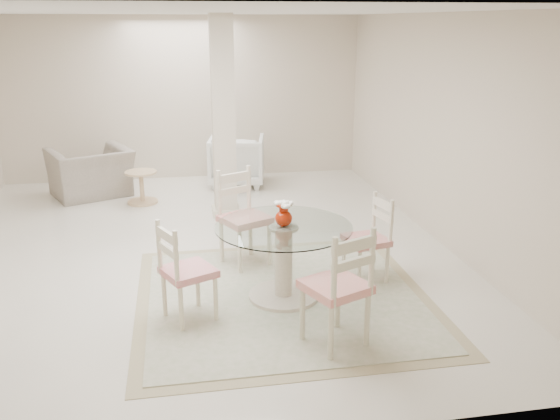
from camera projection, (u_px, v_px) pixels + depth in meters
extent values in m
plane|color=white|center=(194.00, 249.00, 7.07)|extent=(7.00, 7.00, 0.00)
cube|color=beige|center=(183.00, 99.00, 9.94)|extent=(6.00, 0.02, 2.70)
cube|color=beige|center=(206.00, 252.00, 3.37)|extent=(6.00, 0.02, 2.70)
cube|color=beige|center=(439.00, 129.00, 7.15)|extent=(0.02, 7.00, 2.70)
cube|color=white|center=(183.00, 11.00, 6.24)|extent=(6.00, 7.00, 0.02)
cube|color=beige|center=(223.00, 118.00, 7.96)|extent=(0.30, 0.30, 2.70)
cube|color=tan|center=(284.00, 298.00, 5.82)|extent=(2.84, 2.84, 0.01)
cube|color=beige|center=(284.00, 297.00, 5.82)|extent=(2.60, 2.60, 0.01)
cylinder|color=beige|center=(284.00, 296.00, 5.82)|extent=(0.68, 0.68, 0.05)
cylinder|color=beige|center=(284.00, 261.00, 5.70)|extent=(0.17, 0.17, 0.70)
cylinder|color=beige|center=(284.00, 229.00, 5.60)|extent=(0.28, 0.28, 0.03)
cylinder|color=white|center=(284.00, 227.00, 5.60)|extent=(1.31, 1.31, 0.01)
ellipsoid|color=#A81D05|center=(284.00, 218.00, 5.57)|extent=(0.16, 0.16, 0.16)
cylinder|color=#A81D05|center=(284.00, 208.00, 5.54)|extent=(0.09, 0.09, 0.05)
cylinder|color=#A81D05|center=(284.00, 205.00, 5.53)|extent=(0.14, 0.14, 0.02)
ellipsoid|color=white|center=(284.00, 203.00, 5.52)|extent=(0.09, 0.09, 0.04)
ellipsoid|color=white|center=(289.00, 203.00, 5.55)|extent=(0.09, 0.09, 0.04)
ellipsoid|color=white|center=(278.00, 203.00, 5.55)|extent=(0.09, 0.09, 0.04)
ellipsoid|color=white|center=(286.00, 206.00, 5.48)|extent=(0.09, 0.09, 0.04)
cylinder|color=beige|center=(344.00, 259.00, 6.25)|extent=(0.04, 0.04, 0.42)
cylinder|color=beige|center=(359.00, 270.00, 5.96)|extent=(0.04, 0.04, 0.42)
cylinder|color=beige|center=(371.00, 254.00, 6.36)|extent=(0.04, 0.04, 0.42)
cylinder|color=beige|center=(387.00, 265.00, 6.08)|extent=(0.04, 0.04, 0.42)
cube|color=#B01C12|center=(366.00, 240.00, 6.09)|extent=(0.48, 0.48, 0.06)
cube|color=beige|center=(383.00, 210.00, 6.06)|extent=(0.12, 0.36, 0.49)
cylinder|color=#EEE1C4|center=(240.00, 253.00, 6.31)|extent=(0.05, 0.05, 0.49)
cylinder|color=#EEE1C4|center=(269.00, 245.00, 6.52)|extent=(0.05, 0.05, 0.49)
cylinder|color=#EEE1C4|center=(222.00, 242.00, 6.60)|extent=(0.05, 0.05, 0.49)
cylinder|color=#EEE1C4|center=(250.00, 235.00, 6.82)|extent=(0.05, 0.05, 0.49)
cube|color=red|center=(245.00, 220.00, 6.47)|extent=(0.63, 0.63, 0.07)
cube|color=#EEE1C4|center=(234.00, 184.00, 6.53)|extent=(0.40, 0.23, 0.58)
cylinder|color=#F7EDCB|center=(216.00, 299.00, 5.32)|extent=(0.04, 0.04, 0.44)
cylinder|color=#F7EDCB|center=(198.00, 286.00, 5.58)|extent=(0.04, 0.04, 0.44)
cylinder|color=#F7EDCB|center=(181.00, 309.00, 5.13)|extent=(0.04, 0.04, 0.44)
cylinder|color=#F7EDCB|center=(164.00, 295.00, 5.40)|extent=(0.04, 0.04, 0.44)
cube|color=red|center=(189.00, 272.00, 5.28)|extent=(0.56, 0.56, 0.07)
cube|color=#F7EDCB|center=(167.00, 243.00, 5.08)|extent=(0.20, 0.36, 0.51)
cylinder|color=beige|center=(338.00, 303.00, 5.19)|extent=(0.05, 0.05, 0.49)
cylinder|color=beige|center=(302.00, 314.00, 4.99)|extent=(0.05, 0.05, 0.49)
cylinder|color=beige|center=(367.00, 320.00, 4.89)|extent=(0.05, 0.05, 0.49)
cylinder|color=beige|center=(331.00, 333.00, 4.69)|extent=(0.05, 0.05, 0.49)
cube|color=red|center=(335.00, 287.00, 4.85)|extent=(0.62, 0.62, 0.07)
cube|color=beige|center=(354.00, 254.00, 4.57)|extent=(0.41, 0.21, 0.57)
imported|color=#A09584|center=(91.00, 173.00, 9.12)|extent=(1.45, 1.37, 0.74)
imported|color=white|center=(237.00, 160.00, 9.74)|extent=(1.02, 1.04, 0.82)
cylinder|color=#D8B785|center=(143.00, 202.00, 8.86)|extent=(0.45, 0.45, 0.04)
cylinder|color=#D8B785|center=(142.00, 187.00, 8.79)|extent=(0.07, 0.07, 0.43)
cylinder|color=#D8B785|center=(141.00, 172.00, 8.72)|extent=(0.47, 0.47, 0.03)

